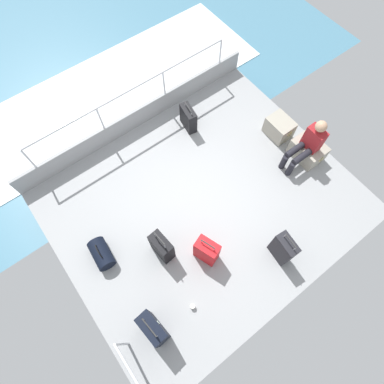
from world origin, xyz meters
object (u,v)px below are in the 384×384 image
at_px(cargo_crate_1, 308,150).
at_px(suitcase_3, 188,118).
at_px(suitcase_4, 207,251).
at_px(passenger_seated, 308,144).
at_px(suitcase_0, 153,329).
at_px(suitcase_1, 283,249).
at_px(paper_cup, 192,306).
at_px(suitcase_2, 162,247).
at_px(duffel_bag, 101,254).
at_px(cargo_crate_0, 279,128).

xyz_separation_m(cargo_crate_1, suitcase_3, (-1.93, -1.40, 0.07)).
height_order(suitcase_3, suitcase_4, suitcase_4).
distance_m(passenger_seated, suitcase_3, 2.30).
bearing_deg(suitcase_4, suitcase_0, -71.51).
height_order(suitcase_1, paper_cup, suitcase_1).
distance_m(cargo_crate_1, suitcase_0, 4.18).
distance_m(suitcase_2, duffel_bag, 1.02).
bearing_deg(suitcase_3, suitcase_2, -46.06).
height_order(cargo_crate_0, paper_cup, cargo_crate_0).
relative_size(cargo_crate_1, paper_cup, 6.41).
height_order(cargo_crate_1, suitcase_0, suitcase_0).
xyz_separation_m(suitcase_3, paper_cup, (2.84, -2.04, -0.20)).
height_order(suitcase_3, paper_cup, suitcase_3).
height_order(cargo_crate_1, duffel_bag, duffel_bag).
relative_size(cargo_crate_0, suitcase_0, 0.61).
bearing_deg(suitcase_2, suitcase_4, 47.72).
xyz_separation_m(duffel_bag, paper_cup, (1.55, 0.71, -0.10)).
height_order(suitcase_1, suitcase_3, suitcase_1).
relative_size(cargo_crate_1, suitcase_2, 0.81).
bearing_deg(paper_cup, suitcase_4, 127.38).
bearing_deg(suitcase_2, passenger_seated, 88.26).
bearing_deg(suitcase_0, passenger_seated, 102.08).
distance_m(cargo_crate_0, suitcase_3, 1.80).
relative_size(passenger_seated, suitcase_3, 1.77).
bearing_deg(passenger_seated, suitcase_3, -147.57).
bearing_deg(suitcase_4, duffel_bag, -126.69).
bearing_deg(suitcase_1, passenger_seated, 124.88).
bearing_deg(cargo_crate_0, paper_cup, -64.34).
xyz_separation_m(passenger_seated, duffel_bag, (-0.64, -3.97, -0.40)).
xyz_separation_m(cargo_crate_0, cargo_crate_1, (0.70, 0.08, -0.02)).
relative_size(duffel_bag, paper_cup, 5.18).
height_order(passenger_seated, suitcase_4, passenger_seated).
height_order(cargo_crate_0, suitcase_4, suitcase_4).
xyz_separation_m(suitcase_0, paper_cup, (0.07, 0.65, -0.31)).
bearing_deg(suitcase_0, suitcase_4, 108.49).
distance_m(suitcase_0, suitcase_2, 1.22).
height_order(suitcase_1, duffel_bag, suitcase_1).
xyz_separation_m(suitcase_3, duffel_bag, (1.29, -2.75, -0.10)).
distance_m(duffel_bag, paper_cup, 1.71).
height_order(passenger_seated, suitcase_1, passenger_seated).
xyz_separation_m(suitcase_0, suitcase_1, (0.27, 2.32, -0.03)).
bearing_deg(suitcase_0, suitcase_2, 139.77).
relative_size(cargo_crate_0, paper_cup, 5.37).
xyz_separation_m(suitcase_0, duffel_bag, (-1.48, -0.06, -0.21)).
bearing_deg(duffel_bag, cargo_crate_1, 81.24).
relative_size(suitcase_2, duffel_bag, 1.53).
height_order(suitcase_2, paper_cup, suitcase_2).
distance_m(suitcase_0, suitcase_4, 1.40).
xyz_separation_m(suitcase_1, paper_cup, (-0.20, -1.67, -0.28)).
xyz_separation_m(passenger_seated, suitcase_0, (0.84, -3.91, -0.19)).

